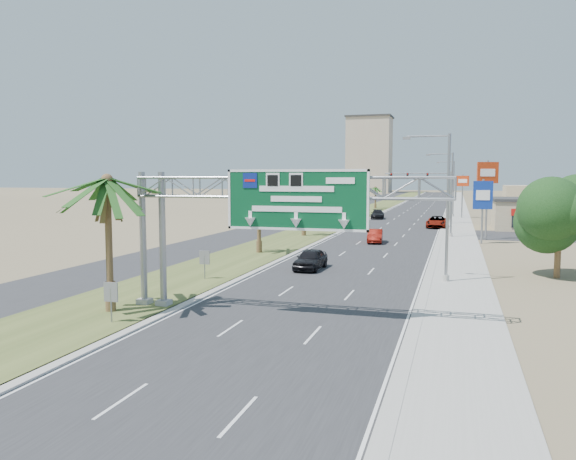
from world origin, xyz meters
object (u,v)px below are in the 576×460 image
(signal_mast, at_px, (437,192))
(car_left_lane, at_px, (311,259))
(store_building, at_px, (564,215))
(car_mid_lane, at_px, (375,236))
(pole_sign_blue, at_px, (483,197))
(pole_sign_red_far, at_px, (463,184))
(palm_near, at_px, (107,181))
(car_far, at_px, (377,214))
(sign_gantry, at_px, (269,198))
(car_right_lane, at_px, (437,222))
(pole_sign_red_near, at_px, (488,177))

(signal_mast, distance_m, car_left_lane, 48.22)
(store_building, distance_m, car_mid_lane, 31.54)
(pole_sign_blue, relative_size, pole_sign_red_far, 0.91)
(store_building, xyz_separation_m, pole_sign_blue, (-11.26, -19.84, 2.99))
(palm_near, xyz_separation_m, car_far, (4.33, 71.41, -6.16))
(pole_sign_red_far, bearing_deg, car_mid_lane, -102.70)
(car_left_lane, distance_m, pole_sign_red_far, 61.86)
(car_far, bearing_deg, sign_gantry, -91.53)
(signal_mast, distance_m, store_building, 18.08)
(car_right_lane, bearing_deg, pole_sign_blue, -71.66)
(signal_mast, bearing_deg, car_right_lane, -87.50)
(sign_gantry, xyz_separation_m, car_right_lane, (6.56, 54.54, -5.24))
(store_building, relative_size, car_far, 3.40)
(car_left_lane, height_order, car_mid_lane, car_left_lane)
(signal_mast, bearing_deg, pole_sign_blue, -77.84)
(car_far, bearing_deg, pole_sign_blue, -69.52)
(sign_gantry, bearing_deg, palm_near, -166.68)
(store_building, relative_size, pole_sign_red_near, 1.99)
(signal_mast, relative_size, pole_sign_red_near, 1.14)
(car_left_lane, bearing_deg, store_building, 60.95)
(palm_near, bearing_deg, car_right_lane, 75.41)
(pole_sign_blue, xyz_separation_m, pole_sign_red_far, (-1.74, 38.94, 0.95))
(sign_gantry, xyz_separation_m, store_building, (23.06, 56.07, -4.06))
(pole_sign_blue, bearing_deg, car_far, 115.15)
(car_far, height_order, pole_sign_blue, pole_sign_blue)
(sign_gantry, distance_m, store_building, 60.77)
(sign_gantry, height_order, pole_sign_blue, sign_gantry)
(car_far, relative_size, pole_sign_red_far, 0.70)
(pole_sign_blue, bearing_deg, pole_sign_red_near, 81.75)
(car_right_lane, xyz_separation_m, pole_sign_red_far, (3.50, 20.63, 5.13))
(car_far, bearing_deg, car_right_lane, -59.90)
(car_far, relative_size, pole_sign_red_near, 0.59)
(car_left_lane, height_order, car_far, car_left_lane)
(car_right_lane, relative_size, pole_sign_red_near, 0.65)
(store_building, height_order, pole_sign_red_near, pole_sign_red_near)
(store_building, bearing_deg, palm_near, -118.28)
(car_right_lane, bearing_deg, pole_sign_red_far, 82.75)
(car_right_lane, bearing_deg, car_far, 127.15)
(palm_near, bearing_deg, store_building, 61.72)
(sign_gantry, height_order, car_right_lane, sign_gantry)
(car_mid_lane, relative_size, pole_sign_red_far, 0.59)
(car_left_lane, xyz_separation_m, car_right_lane, (8.13, 39.90, 0.02))
(car_mid_lane, bearing_deg, car_far, 91.68)
(sign_gantry, xyz_separation_m, car_mid_lane, (0.74, 33.82, -5.32))
(car_right_lane, height_order, pole_sign_red_near, pole_sign_red_near)
(car_mid_lane, bearing_deg, sign_gantry, -96.85)
(sign_gantry, xyz_separation_m, pole_sign_red_near, (12.41, 40.47, 1.05))
(car_mid_lane, xyz_separation_m, pole_sign_blue, (11.05, 2.41, 4.26))
(store_building, relative_size, pole_sign_red_far, 2.38)
(car_left_lane, xyz_separation_m, pole_sign_red_far, (11.63, 60.54, 5.16))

